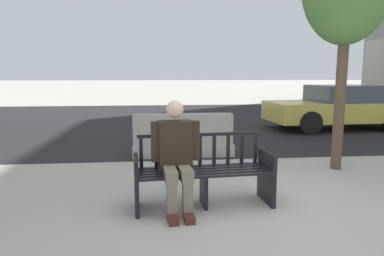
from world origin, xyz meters
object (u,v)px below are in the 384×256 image
seated_person (176,153)px  car_taxi_near (338,107)px  street_bench (203,174)px  jersey_barrier_centre (183,138)px

seated_person → car_taxi_near: size_ratio=0.31×
car_taxi_near → seated_person: bearing=-131.7°
street_bench → car_taxi_near: (4.82, 5.71, 0.25)m
street_bench → seated_person: seated_person is taller
seated_person → car_taxi_near: (5.16, 5.80, -0.04)m
street_bench → jersey_barrier_centre: bearing=91.2°
seated_person → car_taxi_near: 7.76m
street_bench → jersey_barrier_centre: size_ratio=0.86×
jersey_barrier_centre → car_taxi_near: bearing=31.2°
seated_person → jersey_barrier_centre: (0.28, 2.84, -0.35)m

